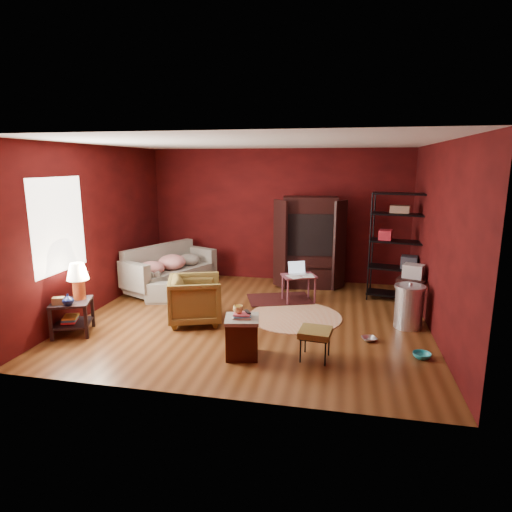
{
  "coord_description": "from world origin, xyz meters",
  "views": [
    {
      "loc": [
        1.39,
        -6.53,
        2.49
      ],
      "look_at": [
        0.0,
        0.2,
        1.0
      ],
      "focal_mm": 30.0,
      "sensor_mm": 36.0,
      "label": 1
    }
  ],
  "objects_px": {
    "armchair": "(195,297)",
    "side_table": "(75,292)",
    "sofa": "(170,272)",
    "laptop_desk": "(299,278)",
    "hamper": "(242,336)",
    "tv_armoire": "(309,241)",
    "wire_shelving": "(398,242)"
  },
  "relations": [
    {
      "from": "laptop_desk",
      "to": "wire_shelving",
      "type": "xyz_separation_m",
      "value": [
        1.75,
        0.46,
        0.64
      ]
    },
    {
      "from": "hamper",
      "to": "tv_armoire",
      "type": "height_order",
      "value": "tv_armoire"
    },
    {
      "from": "hamper",
      "to": "laptop_desk",
      "type": "height_order",
      "value": "laptop_desk"
    },
    {
      "from": "hamper",
      "to": "laptop_desk",
      "type": "relative_size",
      "value": 0.84
    },
    {
      "from": "hamper",
      "to": "tv_armoire",
      "type": "relative_size",
      "value": 0.33
    },
    {
      "from": "side_table",
      "to": "wire_shelving",
      "type": "relative_size",
      "value": 0.53
    },
    {
      "from": "hamper",
      "to": "wire_shelving",
      "type": "distance_m",
      "value": 3.74
    },
    {
      "from": "armchair",
      "to": "wire_shelving",
      "type": "xyz_separation_m",
      "value": [
        3.25,
        1.83,
        0.68
      ]
    },
    {
      "from": "laptop_desk",
      "to": "tv_armoire",
      "type": "relative_size",
      "value": 0.39
    },
    {
      "from": "armchair",
      "to": "hamper",
      "type": "distance_m",
      "value": 1.48
    },
    {
      "from": "sofa",
      "to": "laptop_desk",
      "type": "relative_size",
      "value": 2.6
    },
    {
      "from": "hamper",
      "to": "wire_shelving",
      "type": "height_order",
      "value": "wire_shelving"
    },
    {
      "from": "tv_armoire",
      "to": "wire_shelving",
      "type": "bearing_deg",
      "value": -25.82
    },
    {
      "from": "side_table",
      "to": "hamper",
      "type": "bearing_deg",
      "value": -6.59
    },
    {
      "from": "side_table",
      "to": "wire_shelving",
      "type": "distance_m",
      "value": 5.51
    },
    {
      "from": "sofa",
      "to": "wire_shelving",
      "type": "distance_m",
      "value": 4.41
    },
    {
      "from": "laptop_desk",
      "to": "side_table",
      "type": "bearing_deg",
      "value": -169.71
    },
    {
      "from": "sofa",
      "to": "side_table",
      "type": "bearing_deg",
      "value": 151.15
    },
    {
      "from": "armchair",
      "to": "wire_shelving",
      "type": "distance_m",
      "value": 3.79
    },
    {
      "from": "sofa",
      "to": "armchair",
      "type": "distance_m",
      "value": 1.94
    },
    {
      "from": "tv_armoire",
      "to": "wire_shelving",
      "type": "relative_size",
      "value": 0.93
    },
    {
      "from": "armchair",
      "to": "side_table",
      "type": "relative_size",
      "value": 0.78
    },
    {
      "from": "tv_armoire",
      "to": "wire_shelving",
      "type": "xyz_separation_m",
      "value": [
        1.65,
        -0.58,
        0.13
      ]
    },
    {
      "from": "sofa",
      "to": "tv_armoire",
      "type": "height_order",
      "value": "tv_armoire"
    },
    {
      "from": "side_table",
      "to": "tv_armoire",
      "type": "distance_m",
      "value": 4.51
    },
    {
      "from": "sofa",
      "to": "wire_shelving",
      "type": "height_order",
      "value": "wire_shelving"
    },
    {
      "from": "sofa",
      "to": "side_table",
      "type": "xyz_separation_m",
      "value": [
        -0.5,
        -2.36,
        0.27
      ]
    },
    {
      "from": "laptop_desk",
      "to": "wire_shelving",
      "type": "distance_m",
      "value": 1.92
    },
    {
      "from": "sofa",
      "to": "side_table",
      "type": "height_order",
      "value": "side_table"
    },
    {
      "from": "armchair",
      "to": "side_table",
      "type": "distance_m",
      "value": 1.79
    },
    {
      "from": "tv_armoire",
      "to": "hamper",
      "type": "bearing_deg",
      "value": -105.96
    },
    {
      "from": "laptop_desk",
      "to": "tv_armoire",
      "type": "distance_m",
      "value": 1.16
    }
  ]
}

